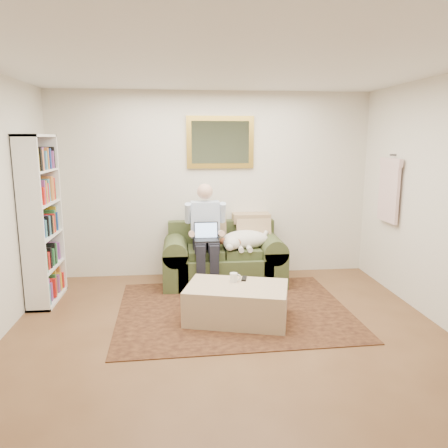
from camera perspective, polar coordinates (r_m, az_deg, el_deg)
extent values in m
cube|color=brown|center=(4.19, 1.21, -16.66)|extent=(4.50, 5.00, 0.01)
cube|color=white|center=(3.76, 1.38, 21.03)|extent=(4.50, 5.00, 0.01)
cube|color=silver|center=(6.23, -1.58, 5.10)|extent=(4.50, 0.01, 2.60)
cube|color=black|center=(5.14, 1.25, -11.14)|extent=(2.68, 2.17, 0.01)
cube|color=#3B4726|center=(5.99, -0.05, -5.90)|extent=(1.23, 0.79, 0.40)
cube|color=#3B4726|center=(6.22, -0.38, -1.39)|extent=(1.49, 0.17, 0.41)
cube|color=#3B4726|center=(5.95, -6.32, -5.61)|extent=(0.32, 0.79, 0.82)
cube|color=#3B4726|center=(6.07, 6.08, -5.25)|extent=(0.32, 0.79, 0.82)
cube|color=#3B4726|center=(5.85, -2.38, -3.68)|extent=(0.47, 0.53, 0.11)
cube|color=#3B4726|center=(5.90, 2.35, -3.56)|extent=(0.47, 0.53, 0.11)
cube|color=black|center=(5.63, -2.29, -2.13)|extent=(0.32, 0.22, 0.02)
cube|color=black|center=(5.71, -2.36, -0.81)|extent=(0.32, 0.06, 0.22)
cube|color=#99BFF2|center=(5.70, -2.36, -0.82)|extent=(0.29, 0.04, 0.19)
cube|color=#CBB487|center=(4.82, 1.69, -10.25)|extent=(1.22, 0.95, 0.39)
cylinder|color=white|center=(4.86, 1.27, -6.99)|extent=(0.08, 0.08, 0.10)
cube|color=black|center=(4.96, 2.64, -7.13)|extent=(0.09, 0.16, 0.02)
cube|color=gold|center=(6.18, -0.49, 10.62)|extent=(0.94, 0.04, 0.72)
cube|color=gray|center=(6.16, -0.47, 10.62)|extent=(0.80, 0.01, 0.58)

